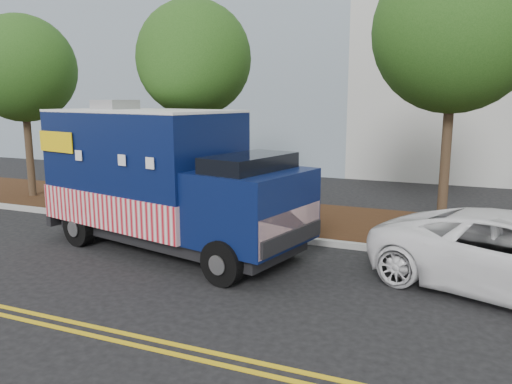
% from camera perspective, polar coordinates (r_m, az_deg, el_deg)
% --- Properties ---
extents(ground, '(120.00, 120.00, 0.00)m').
position_cam_1_polar(ground, '(13.00, -10.78, -5.74)').
color(ground, black).
rests_on(ground, ground).
extents(curb, '(120.00, 0.18, 0.15)m').
position_cam_1_polar(curb, '(14.12, -7.66, -4.01)').
color(curb, '#9E9E99').
rests_on(curb, ground).
extents(mulch_strip, '(120.00, 4.00, 0.15)m').
position_cam_1_polar(mulch_strip, '(15.91, -3.84, -2.26)').
color(mulch_strip, black).
rests_on(mulch_strip, ground).
extents(centerline_near, '(120.00, 0.10, 0.01)m').
position_cam_1_polar(centerline_near, '(9.83, -25.52, -12.09)').
color(centerline_near, gold).
rests_on(centerline_near, ground).
extents(centerline_far, '(120.00, 0.10, 0.01)m').
position_cam_1_polar(centerline_far, '(9.68, -26.65, -12.53)').
color(centerline_far, gold).
rests_on(centerline_far, ground).
extents(tree_a, '(3.68, 3.68, 6.47)m').
position_cam_1_polar(tree_a, '(19.58, -25.15, 12.61)').
color(tree_a, '#38281C').
rests_on(tree_a, ground).
extents(tree_b, '(3.40, 3.40, 6.48)m').
position_cam_1_polar(tree_b, '(15.30, -7.11, 14.84)').
color(tree_b, '#38281C').
rests_on(tree_b, ground).
extents(tree_c, '(4.17, 4.17, 7.39)m').
position_cam_1_polar(tree_c, '(14.30, 21.73, 16.63)').
color(tree_c, '#38281C').
rests_on(tree_c, ground).
extents(sign_post, '(0.06, 0.06, 2.40)m').
position_cam_1_polar(sign_post, '(14.61, -11.03, 0.90)').
color(sign_post, '#473828').
rests_on(sign_post, ground).
extents(food_truck, '(7.18, 3.92, 3.59)m').
position_cam_1_polar(food_truck, '(12.27, -10.71, 1.08)').
color(food_truck, black).
rests_on(food_truck, ground).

